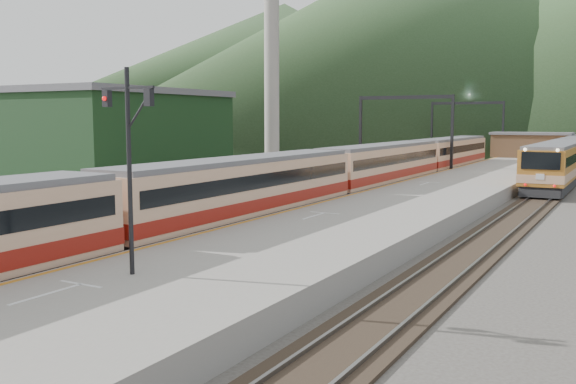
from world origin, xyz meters
The scene contains 15 objects.
track_main centered at (0.00, 40.00, 0.07)m, with size 2.60×200.00×0.23m.
track_far centered at (-5.00, 40.00, 0.07)m, with size 2.60×200.00×0.23m.
track_second centered at (11.50, 40.00, 0.07)m, with size 2.60×200.00×0.23m.
platform centered at (5.60, 38.00, 0.50)m, with size 8.00×100.00×1.00m, color gray.
gantry_near centered at (-2.85, 55.00, 5.59)m, with size 9.55×0.25×8.00m.
gantry_far centered at (-2.85, 80.00, 5.59)m, with size 9.55×0.25×8.00m.
warehouse centered at (-28.00, 42.00, 4.32)m, with size 14.50×20.50×8.60m.
smokestack centered at (-22.00, 62.00, 15.00)m, with size 1.80×1.80×30.00m, color #9E998E.
station_shed centered at (5.60, 78.00, 2.57)m, with size 9.40×4.40×3.10m.
hill_a centered at (-40.00, 190.00, 30.00)m, with size 180.00×180.00×60.00m, color #2C4824.
hill_d centered at (-120.00, 240.00, 27.50)m, with size 200.00×200.00×55.00m, color #2C4824.
main_train centered at (0.00, 31.66, 2.00)m, with size 2.89×79.31×3.53m.
second_train centered at (11.50, 62.72, 2.13)m, with size 3.12×42.41×3.80m.
signal_mast centered at (4.25, 8.83, 4.81)m, with size 2.20×0.37×6.19m.
short_signal_b centered at (-3.13, 28.26, 1.46)m, with size 0.25×0.21×2.27m.
Camera 1 is at (17.60, -5.54, 5.67)m, focal length 40.00 mm.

